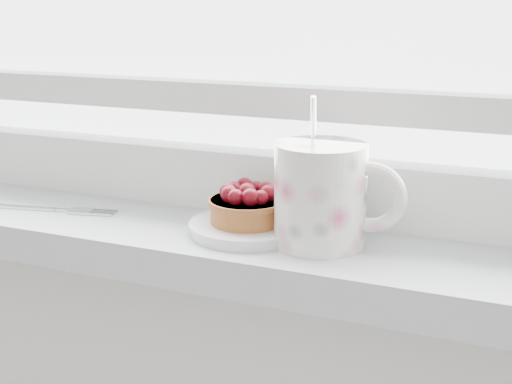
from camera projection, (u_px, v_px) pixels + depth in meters
The scene contains 4 objects.
saucer at pixel (247, 228), 0.75m from camera, with size 0.12×0.12×0.01m, color white.
raspberry_tart at pixel (247, 205), 0.75m from camera, with size 0.08×0.08×0.04m.
floral_mug at pixel (324, 193), 0.71m from camera, with size 0.14×0.10×0.15m.
fork at pixel (45, 209), 0.84m from camera, with size 0.17×0.05×0.00m.
Camera 1 is at (0.31, 1.23, 1.18)m, focal length 50.00 mm.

